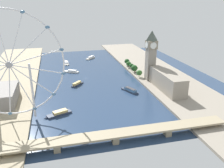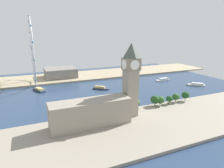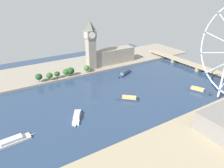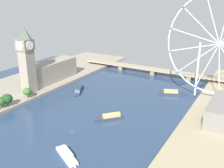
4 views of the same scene
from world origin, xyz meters
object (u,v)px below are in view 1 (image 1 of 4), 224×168
at_px(tour_boat_0, 77,84).
at_px(tour_boat_1, 59,113).
at_px(tour_boat_2, 71,71).
at_px(river_bridge, 114,135).
at_px(ferris_wheel, 9,66).
at_px(tour_boat_4, 66,63).
at_px(parliament_block, 167,81).
at_px(tour_boat_3, 130,90).
at_px(clock_tower, 151,55).
at_px(tour_boat_5, 91,58).

bearing_deg(tour_boat_0, tour_boat_1, -156.66).
distance_m(tour_boat_1, tour_boat_2, 164.44).
relative_size(river_bridge, tour_boat_2, 7.74).
height_order(ferris_wheel, tour_boat_4, ferris_wheel).
bearing_deg(tour_boat_4, parliament_block, 30.50).
xyz_separation_m(tour_boat_2, tour_boat_3, (-74.43, 114.06, 0.53)).
relative_size(parliament_block, tour_boat_2, 2.61).
distance_m(clock_tower, tour_boat_5, 188.38).
bearing_deg(tour_boat_4, tour_boat_5, 113.42).
distance_m(tour_boat_4, tour_boat_5, 62.35).
bearing_deg(ferris_wheel, tour_boat_1, -176.39).
xyz_separation_m(river_bridge, tour_boat_4, (27.32, -290.98, -4.73)).
distance_m(tour_boat_1, tour_boat_3, 112.48).
bearing_deg(tour_boat_0, river_bridge, -131.73).
distance_m(clock_tower, tour_boat_1, 174.26).
bearing_deg(parliament_block, tour_boat_5, -70.54).
relative_size(parliament_block, river_bridge, 0.34).
xyz_separation_m(clock_tower, tour_boat_3, (45.00, 36.30, -41.21)).
bearing_deg(tour_boat_0, tour_boat_2, 44.57).
bearing_deg(tour_boat_0, parliament_block, -72.62).
xyz_separation_m(tour_boat_1, tour_boat_3, (-101.67, -48.11, 0.36)).
xyz_separation_m(tour_boat_3, tour_boat_5, (24.81, -206.28, -0.26)).
height_order(tour_boat_0, tour_boat_3, tour_boat_3).
relative_size(parliament_block, tour_boat_0, 3.24).
relative_size(clock_tower, tour_boat_0, 3.24).
bearing_deg(clock_tower, tour_boat_5, -67.67).
bearing_deg(tour_boat_1, tour_boat_0, -130.42).
distance_m(river_bridge, tour_boat_3, 125.55).
height_order(river_bridge, tour_boat_2, river_bridge).
distance_m(clock_tower, tour_boat_2, 148.51).
xyz_separation_m(river_bridge, tour_boat_3, (-52.55, -113.95, -4.19)).
height_order(tour_boat_0, tour_boat_1, tour_boat_0).
distance_m(river_bridge, tour_boat_1, 82.27).
distance_m(parliament_block, tour_boat_2, 178.03).
bearing_deg(clock_tower, tour_boat_3, 38.89).
bearing_deg(tour_boat_0, tour_boat_4, 45.54).
distance_m(tour_boat_2, tour_boat_5, 104.72).
relative_size(tour_boat_0, tour_boat_1, 0.73).
height_order(river_bridge, tour_boat_4, river_bridge).
bearing_deg(tour_boat_4, tour_boat_1, -10.09).
height_order(ferris_wheel, river_bridge, ferris_wheel).
relative_size(clock_tower, tour_boat_2, 2.61).
relative_size(tour_boat_1, tour_boat_3, 1.00).
relative_size(ferris_wheel, tour_boat_5, 4.15).
relative_size(tour_boat_1, tour_boat_4, 0.96).
xyz_separation_m(tour_boat_2, tour_boat_4, (5.44, -62.97, -0.01)).
height_order(parliament_block, tour_boat_5, parliament_block).
height_order(clock_tower, tour_boat_2, clock_tower).
xyz_separation_m(tour_boat_4, tour_boat_5, (-55.06, -29.25, 0.27)).
bearing_deg(tour_boat_3, tour_boat_4, -0.76).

